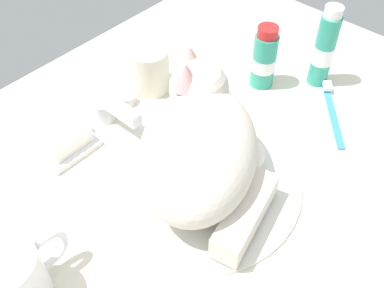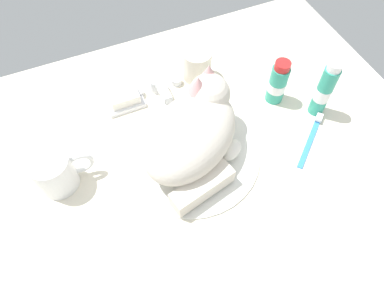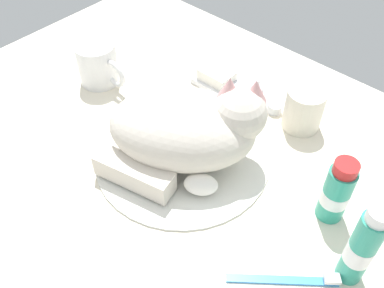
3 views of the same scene
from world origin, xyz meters
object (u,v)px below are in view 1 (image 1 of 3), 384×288
(cat, at_px, (200,143))
(toothpaste_bottle, at_px, (264,59))
(faucet, at_px, (109,111))
(mouthwash_bottle, at_px, (324,49))
(rinse_cup, at_px, (150,69))
(soap_bar, at_px, (66,139))
(toothbrush, at_px, (332,110))
(coffee_mug, at_px, (12,279))

(cat, height_order, toothpaste_bottle, cat)
(faucet, distance_m, mouthwash_bottle, 0.39)
(toothpaste_bottle, bearing_deg, mouthwash_bottle, -45.13)
(rinse_cup, distance_m, toothpaste_bottle, 0.20)
(faucet, bearing_deg, rinse_cup, 7.49)
(cat, distance_m, mouthwash_bottle, 0.32)
(rinse_cup, distance_m, soap_bar, 0.20)
(toothbrush, bearing_deg, rinse_cup, 119.72)
(soap_bar, distance_m, toothbrush, 0.45)
(coffee_mug, bearing_deg, soap_bar, 39.20)
(cat, relative_size, mouthwash_bottle, 1.92)
(cat, relative_size, toothbrush, 2.29)
(cat, relative_size, rinse_cup, 3.62)
(coffee_mug, xyz_separation_m, toothbrush, (0.55, -0.12, -0.04))
(toothbrush, bearing_deg, coffee_mug, 168.17)
(mouthwash_bottle, xyz_separation_m, toothbrush, (-0.06, -0.07, -0.07))
(faucet, height_order, soap_bar, faucet)
(coffee_mug, bearing_deg, cat, -7.52)
(faucet, distance_m, toothbrush, 0.38)
(faucet, bearing_deg, coffee_mug, -151.15)
(faucet, relative_size, mouthwash_bottle, 0.85)
(rinse_cup, xyz_separation_m, mouthwash_bottle, (0.22, -0.22, 0.03))
(soap_bar, relative_size, toothpaste_bottle, 0.58)
(coffee_mug, height_order, toothpaste_bottle, toothpaste_bottle)
(rinse_cup, bearing_deg, faucet, -172.51)
(rinse_cup, bearing_deg, cat, -115.62)
(cat, bearing_deg, toothbrush, -16.47)
(soap_bar, bearing_deg, rinse_cup, 3.77)
(faucet, distance_m, rinse_cup, 0.11)
(coffee_mug, distance_m, soap_bar, 0.25)
(faucet, distance_m, toothpaste_bottle, 0.29)
(coffee_mug, bearing_deg, toothbrush, -11.83)
(faucet, bearing_deg, toothpaste_bottle, -26.98)
(soap_bar, xyz_separation_m, mouthwash_bottle, (0.42, -0.20, 0.05))
(faucet, relative_size, toothbrush, 1.01)
(rinse_cup, height_order, mouthwash_bottle, mouthwash_bottle)
(toothpaste_bottle, distance_m, toothbrush, 0.15)
(faucet, xyz_separation_m, cat, (0.01, -0.19, 0.05))
(soap_bar, relative_size, mouthwash_bottle, 0.45)
(faucet, bearing_deg, soap_bar, 179.13)
(cat, height_order, mouthwash_bottle, cat)
(mouthwash_bottle, bearing_deg, soap_bar, 153.85)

